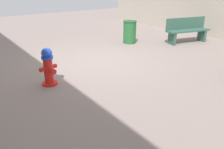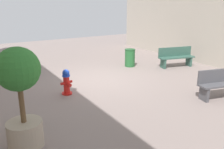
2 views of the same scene
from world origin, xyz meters
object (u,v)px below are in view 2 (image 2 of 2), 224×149
bench_near (176,57)px  bench_far (219,84)px  planter_tree (20,91)px  fire_hydrant (67,82)px  trash_bin (130,58)px

bench_near → bench_far: (1.79, 3.63, -0.01)m
bench_near → planter_tree: bearing=22.1°
fire_hydrant → trash_bin: bearing=-154.5°
bench_near → trash_bin: (1.86, -1.24, -0.07)m
bench_near → bench_far: size_ratio=1.19×
bench_far → bench_near: bearing=-116.2°
trash_bin → bench_near: bearing=146.4°
bench_near → bench_far: 4.05m
bench_near → trash_bin: size_ratio=2.16×
fire_hydrant → bench_near: bearing=-173.3°
bench_near → planter_tree: size_ratio=0.83×
bench_near → trash_bin: bearing=-33.6°
bench_near → fire_hydrant: bearing=6.7°
fire_hydrant → bench_near: bench_near is taller
bench_far → trash_bin: bearing=-89.1°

